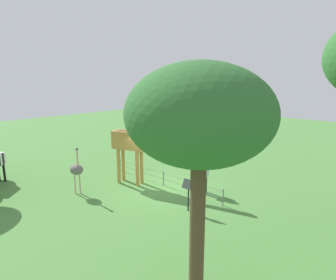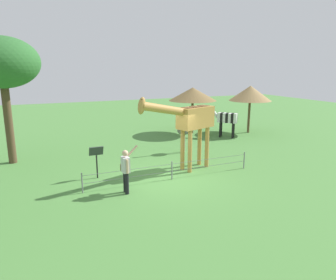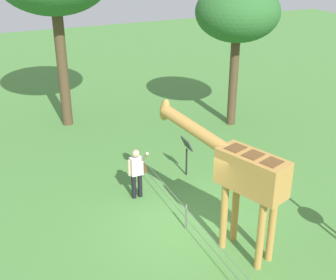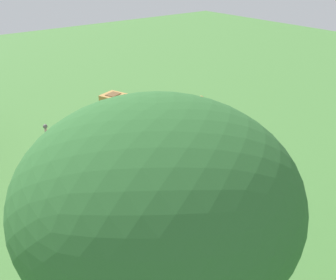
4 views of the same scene
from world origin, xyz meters
name	(u,v)px [view 2 (image 2 of 4)]	position (x,y,z in m)	size (l,w,h in m)	color
ground_plane	(170,178)	(0.00, 0.00, 0.00)	(60.00, 60.00, 0.00)	#4C843D
giraffe	(190,121)	(-1.18, -0.56, 2.18)	(3.90, 1.76, 3.36)	#BC8942
visitor	(126,169)	(2.06, 0.83, 0.90)	(0.65, 0.58, 1.69)	black
zebra	(226,119)	(-6.33, -5.47, 1.16)	(1.45, 1.53, 1.66)	black
ostrich	(184,130)	(-2.24, -3.27, 1.18)	(0.70, 0.56, 2.25)	#CC9E93
shade_hut_near	(193,94)	(-4.94, -7.41, 2.62)	(3.15, 3.15, 3.06)	brown
shade_hut_far	(250,93)	(-8.57, -6.09, 2.65)	(2.80, 2.80, 3.16)	brown
tree_east	(2,64)	(5.91, -4.82, 4.53)	(3.24, 3.24, 5.72)	brown
info_sign	(96,155)	(2.70, -1.14, 0.95)	(0.56, 0.21, 1.32)	black
wire_fence	(172,170)	(0.00, 0.22, 0.40)	(7.05, 0.05, 0.75)	slate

